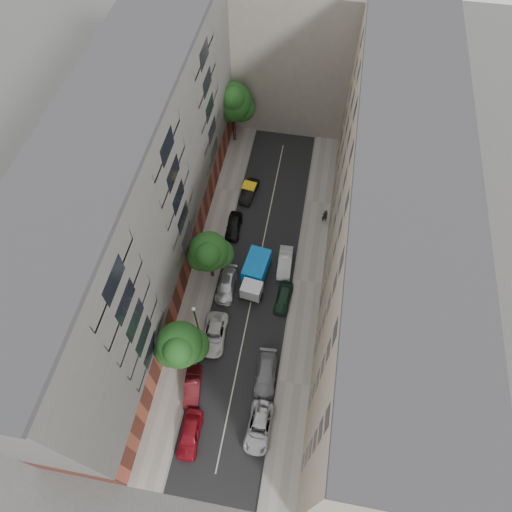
% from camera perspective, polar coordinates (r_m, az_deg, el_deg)
% --- Properties ---
extents(ground, '(120.00, 120.00, 0.00)m').
position_cam_1_polar(ground, '(48.95, 0.07, -2.31)').
color(ground, '#4C4C49').
rests_on(ground, ground).
extents(road_surface, '(8.00, 44.00, 0.02)m').
position_cam_1_polar(road_surface, '(48.94, 0.07, -2.30)').
color(road_surface, black).
rests_on(road_surface, ground).
extents(sidewalk_left, '(3.00, 44.00, 0.15)m').
position_cam_1_polar(sidewalk_left, '(49.67, -6.19, -1.29)').
color(sidewalk_left, gray).
rests_on(sidewalk_left, ground).
extents(sidewalk_right, '(3.00, 44.00, 0.15)m').
position_cam_1_polar(sidewalk_right, '(48.71, 6.47, -3.23)').
color(sidewalk_right, gray).
rests_on(sidewalk_right, ground).
extents(building_left, '(8.00, 44.00, 20.00)m').
position_cam_1_polar(building_left, '(43.20, -14.53, 6.72)').
color(building_left, '#504E4B').
rests_on(building_left, ground).
extents(building_right, '(8.00, 44.00, 20.00)m').
position_cam_1_polar(building_right, '(40.96, 15.44, 2.51)').
color(building_right, tan).
rests_on(building_right, ground).
extents(building_endcap, '(18.00, 12.00, 18.00)m').
position_cam_1_polar(building_endcap, '(62.17, 5.08, 24.82)').
color(building_endcap, gray).
rests_on(building_endcap, ground).
extents(tarp_truck, '(2.79, 5.70, 2.52)m').
position_cam_1_polar(tarp_truck, '(47.39, -0.11, -2.20)').
color(tarp_truck, black).
rests_on(tarp_truck, ground).
extents(car_left_0, '(1.90, 4.40, 1.48)m').
position_cam_1_polar(car_left_0, '(42.70, -8.27, -21.19)').
color(car_left_0, maroon).
rests_on(car_left_0, ground).
extents(car_left_1, '(1.94, 4.13, 1.31)m').
position_cam_1_polar(car_left_1, '(43.79, -7.90, -15.85)').
color(car_left_1, '#4D0F14').
rests_on(car_left_1, ground).
extents(car_left_2, '(2.44, 4.87, 1.33)m').
position_cam_1_polar(car_left_2, '(45.31, -5.22, -9.74)').
color(car_left_2, silver).
rests_on(car_left_2, ground).
extents(car_left_3, '(1.88, 4.53, 1.31)m').
position_cam_1_polar(car_left_3, '(47.65, -3.71, -3.64)').
color(car_left_3, silver).
rests_on(car_left_3, ground).
extents(car_left_4, '(1.75, 4.02, 1.35)m').
position_cam_1_polar(car_left_4, '(51.72, -2.81, 3.77)').
color(car_left_4, black).
rests_on(car_left_4, ground).
extents(car_left_5, '(1.93, 4.14, 1.31)m').
position_cam_1_polar(car_left_5, '(54.88, -0.84, 8.08)').
color(car_left_5, black).
rests_on(car_left_5, ground).
extents(car_right_0, '(2.32, 4.77, 1.31)m').
position_cam_1_polar(car_right_0, '(42.52, 0.40, -20.62)').
color(car_right_0, silver).
rests_on(car_right_0, ground).
extents(car_right_1, '(2.19, 4.78, 1.36)m').
position_cam_1_polar(car_right_1, '(43.74, 1.24, -14.52)').
color(car_right_1, slate).
rests_on(car_right_1, ground).
extents(car_right_2, '(1.79, 3.87, 1.28)m').
position_cam_1_polar(car_right_2, '(46.96, 3.48, -5.21)').
color(car_right_2, '#152F20').
rests_on(car_right_2, ground).
extents(car_right_3, '(1.60, 4.18, 1.36)m').
position_cam_1_polar(car_right_3, '(49.02, 3.63, -0.81)').
color(car_right_3, silver).
rests_on(car_right_3, ground).
extents(tree_near, '(4.58, 4.20, 7.13)m').
position_cam_1_polar(tree_near, '(40.61, -9.40, -11.11)').
color(tree_near, '#382619').
rests_on(tree_near, sidewalk_left).
extents(tree_mid, '(4.52, 4.13, 6.74)m').
position_cam_1_polar(tree_mid, '(45.09, -5.81, 0.35)').
color(tree_mid, '#382619').
rests_on(tree_mid, sidewalk_left).
extents(tree_far, '(4.99, 4.68, 8.59)m').
position_cam_1_polar(tree_far, '(57.91, -2.82, 18.50)').
color(tree_far, '#382619').
rests_on(tree_far, sidewalk_left).
extents(lamp_post, '(0.36, 0.36, 6.24)m').
position_cam_1_polar(lamp_post, '(42.43, -7.50, -7.90)').
color(lamp_post, '#175122').
rests_on(lamp_post, sidewalk_left).
extents(pedestrian, '(0.78, 0.63, 1.86)m').
position_cam_1_polar(pedestrian, '(52.61, 8.59, 4.99)').
color(pedestrian, black).
rests_on(pedestrian, sidewalk_right).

